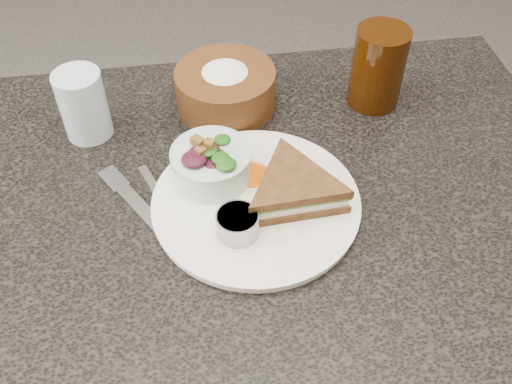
{
  "coord_description": "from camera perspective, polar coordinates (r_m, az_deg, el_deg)",
  "views": [
    {
      "loc": [
        -0.08,
        -0.55,
        1.36
      ],
      "look_at": [
        -0.0,
        -0.02,
        0.78
      ],
      "focal_mm": 40.0,
      "sensor_mm": 36.0,
      "label": 1
    }
  ],
  "objects": [
    {
      "name": "sandwich",
      "position": [
        0.79,
        3.8,
        0.34
      ],
      "size": [
        0.17,
        0.17,
        0.04
      ],
      "primitive_type": null,
      "rotation": [
        0.0,
        0.0,
        0.05
      ],
      "color": "brown",
      "rests_on": "dinner_plate"
    },
    {
      "name": "dressing_ramekin",
      "position": [
        0.75,
        -1.85,
        -3.24
      ],
      "size": [
        0.07,
        0.07,
        0.03
      ],
      "primitive_type": "cylinder",
      "rotation": [
        0.0,
        0.0,
        -0.38
      ],
      "color": "gray",
      "rests_on": "dinner_plate"
    },
    {
      "name": "cola_glass",
      "position": [
        0.97,
        12.15,
        12.37
      ],
      "size": [
        0.11,
        0.11,
        0.15
      ],
      "primitive_type": null,
      "rotation": [
        0.0,
        0.0,
        0.28
      ],
      "color": "black",
      "rests_on": "dining_table"
    },
    {
      "name": "dining_table",
      "position": [
        1.13,
        -0.02,
        -13.15
      ],
      "size": [
        1.0,
        0.7,
        0.75
      ],
      "primitive_type": "cube",
      "color": "black",
      "rests_on": "floor"
    },
    {
      "name": "dinner_plate",
      "position": [
        0.81,
        0.0,
        -1.14
      ],
      "size": [
        0.29,
        0.29,
        0.01
      ],
      "primitive_type": "cylinder",
      "color": "white",
      "rests_on": "dining_table"
    },
    {
      "name": "bread_basket",
      "position": [
        0.95,
        -3.08,
        10.84
      ],
      "size": [
        0.17,
        0.17,
        0.09
      ],
      "primitive_type": null,
      "rotation": [
        0.0,
        0.0,
        -0.03
      ],
      "color": "#492E14",
      "rests_on": "dining_table"
    },
    {
      "name": "knife",
      "position": [
        0.82,
        -8.81,
        -1.73
      ],
      "size": [
        0.08,
        0.19,
        0.0
      ],
      "primitive_type": "cube",
      "rotation": [
        0.0,
        0.0,
        0.37
      ],
      "color": "#A5A8AE",
      "rests_on": "dining_table"
    },
    {
      "name": "orange_wedge",
      "position": [
        0.83,
        -0.48,
        2.32
      ],
      "size": [
        0.08,
        0.08,
        0.03
      ],
      "primitive_type": "cone",
      "rotation": [
        0.0,
        0.0,
        0.75
      ],
      "color": "#F75F07",
      "rests_on": "dinner_plate"
    },
    {
      "name": "salad_bowl",
      "position": [
        0.82,
        -4.53,
        3.22
      ],
      "size": [
        0.15,
        0.15,
        0.07
      ],
      "primitive_type": null,
      "rotation": [
        0.0,
        0.0,
        -0.33
      ],
      "color": "silver",
      "rests_on": "dinner_plate"
    },
    {
      "name": "fork",
      "position": [
        0.81,
        -10.31,
        -2.81
      ],
      "size": [
        0.13,
        0.19,
        0.01
      ],
      "primitive_type": "cube",
      "rotation": [
        0.0,
        0.0,
        0.55
      ],
      "color": "#949699",
      "rests_on": "dining_table"
    },
    {
      "name": "water_glass",
      "position": [
        0.93,
        -16.88,
        8.35
      ],
      "size": [
        0.09,
        0.09,
        0.11
      ],
      "primitive_type": "cylinder",
      "rotation": [
        0.0,
        0.0,
        -0.36
      ],
      "color": "silver",
      "rests_on": "dining_table"
    }
  ]
}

